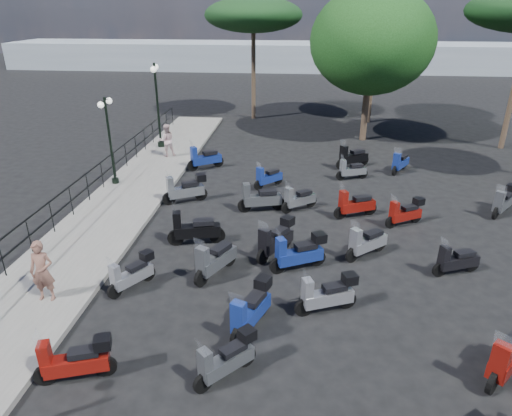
# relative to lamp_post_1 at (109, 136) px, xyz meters

# --- Properties ---
(ground) EXTENTS (120.00, 120.00, 0.00)m
(ground) POSITION_rel_lamp_post_1_xyz_m (7.50, -5.40, -2.23)
(ground) COLOR black
(ground) RESTS_ON ground
(sidewalk) EXTENTS (3.00, 30.00, 0.15)m
(sidewalk) POSITION_rel_lamp_post_1_xyz_m (1.00, -2.40, -2.15)
(sidewalk) COLOR #62605E
(sidewalk) RESTS_ON ground
(railing) EXTENTS (0.04, 26.04, 1.10)m
(railing) POSITION_rel_lamp_post_1_xyz_m (-0.30, -2.60, -1.33)
(railing) COLOR black
(railing) RESTS_ON sidewalk
(lamp_post_1) EXTENTS (0.29, 1.08, 3.65)m
(lamp_post_1) POSITION_rel_lamp_post_1_xyz_m (0.00, 0.00, 0.00)
(lamp_post_1) COLOR black
(lamp_post_1) RESTS_ON sidewalk
(lamp_post_2) EXTENTS (0.49, 1.26, 4.34)m
(lamp_post_2) POSITION_rel_lamp_post_1_xyz_m (0.36, 5.56, 0.40)
(lamp_post_2) COLOR black
(lamp_post_2) RESTS_ON sidewalk
(woman) EXTENTS (0.64, 0.45, 1.66)m
(woman) POSITION_rel_lamp_post_1_xyz_m (1.45, -8.33, -1.25)
(woman) COLOR brown
(woman) RESTS_ON sidewalk
(pedestrian_far) EXTENTS (0.97, 0.88, 1.62)m
(pedestrian_far) POSITION_rel_lamp_post_1_xyz_m (1.19, 3.96, -1.27)
(pedestrian_far) COLOR #CBAAAC
(pedestrian_far) RESTS_ON sidewalk
(scooter_0) EXTENTS (1.60, 0.76, 1.31)m
(scooter_0) POSITION_rel_lamp_post_1_xyz_m (3.42, -10.79, -1.73)
(scooter_0) COLOR black
(scooter_0) RESTS_ON ground
(scooter_1) EXTENTS (0.99, 1.34, 1.22)m
(scooter_1) POSITION_rel_lamp_post_1_xyz_m (3.41, -7.44, -1.77)
(scooter_1) COLOR black
(scooter_1) RESTS_ON ground
(scooter_2) EXTENTS (1.85, 0.73, 1.49)m
(scooter_2) POSITION_rel_lamp_post_1_xyz_m (4.55, -4.75, -1.71)
(scooter_2) COLOR black
(scooter_2) RESTS_ON ground
(scooter_3) EXTENTS (1.65, 1.06, 1.44)m
(scooter_3) POSITION_rel_lamp_post_1_xyz_m (3.42, -1.41, -1.69)
(scooter_3) COLOR black
(scooter_3) RESTS_ON ground
(scooter_4) EXTENTS (1.58, 1.14, 1.46)m
(scooter_4) POSITION_rel_lamp_post_1_xyz_m (3.36, 2.59, -1.72)
(scooter_4) COLOR black
(scooter_4) RESTS_ON ground
(scooter_6) EXTENTS (1.20, 1.24, 1.25)m
(scooter_6) POSITION_rel_lamp_post_1_xyz_m (6.49, -10.42, -1.76)
(scooter_6) COLOR black
(scooter_6) RESTS_ON ground
(scooter_7) EXTENTS (0.91, 1.71, 1.43)m
(scooter_7) POSITION_rel_lamp_post_1_xyz_m (6.83, -8.81, -1.69)
(scooter_7) COLOR black
(scooter_7) RESTS_ON ground
(scooter_8) EXTENTS (1.03, 1.69, 1.47)m
(scooter_8) POSITION_rel_lamp_post_1_xyz_m (5.55, -6.57, -1.72)
(scooter_8) COLOR black
(scooter_8) RESTS_ON ground
(scooter_9) EXTENTS (1.78, 0.75, 1.44)m
(scooter_9) POSITION_rel_lamp_post_1_xyz_m (6.42, -1.96, -1.73)
(scooter_9) COLOR black
(scooter_9) RESTS_ON ground
(scooter_10) EXTENTS (1.17, 1.18, 1.25)m
(scooter_10) POSITION_rel_lamp_post_1_xyz_m (6.52, 0.53, -1.80)
(scooter_10) COLOR black
(scooter_10) RESTS_ON ground
(scooter_12) EXTENTS (1.59, 0.85, 1.33)m
(scooter_12) POSITION_rel_lamp_post_1_xyz_m (8.65, -7.95, -1.73)
(scooter_12) COLOR black
(scooter_12) RESTS_ON ground
(scooter_13) EXTENTS (1.11, 1.58, 1.42)m
(scooter_13) POSITION_rel_lamp_post_1_xyz_m (7.20, -5.20, -1.70)
(scooter_13) COLOR black
(scooter_13) RESTS_ON ground
(scooter_14) EXTENTS (1.66, 0.99, 1.42)m
(scooter_14) POSITION_rel_lamp_post_1_xyz_m (7.92, -5.98, -1.69)
(scooter_14) COLOR black
(scooter_14) RESTS_ON ground
(scooter_15) EXTENTS (1.33, 1.05, 1.27)m
(scooter_15) POSITION_rel_lamp_post_1_xyz_m (7.85, -1.73, -1.79)
(scooter_15) COLOR black
(scooter_15) RESTS_ON ground
(scooter_16) EXTENTS (1.45, 0.72, 1.20)m
(scooter_16) POSITION_rel_lamp_post_1_xyz_m (10.14, 1.87, -1.81)
(scooter_16) COLOR black
(scooter_16) RESTS_ON ground
(scooter_19) EXTENTS (1.38, 1.20, 1.37)m
(scooter_19) POSITION_rel_lamp_post_1_xyz_m (9.97, -5.02, -1.75)
(scooter_19) COLOR black
(scooter_19) RESTS_ON ground
(scooter_20) EXTENTS (1.41, 0.94, 1.24)m
(scooter_20) POSITION_rel_lamp_post_1_xyz_m (11.59, -2.64, -1.76)
(scooter_20) COLOR black
(scooter_20) RESTS_ON ground
(scooter_21) EXTENTS (1.62, 0.90, 1.38)m
(scooter_21) POSITION_rel_lamp_post_1_xyz_m (9.90, -2.14, -1.75)
(scooter_21) COLOR black
(scooter_21) RESTS_ON ground
(scooter_22) EXTENTS (1.61, 1.10, 1.46)m
(scooter_22) POSITION_rel_lamp_post_1_xyz_m (10.32, 3.49, -1.72)
(scooter_22) COLOR black
(scooter_22) RESTS_ON ground
(scooter_25) EXTENTS (1.28, 1.46, 1.46)m
(scooter_25) POSITION_rel_lamp_post_1_xyz_m (12.26, -9.83, -1.72)
(scooter_25) COLOR black
(scooter_25) RESTS_ON ground
(scooter_26) EXTENTS (1.48, 0.76, 1.24)m
(scooter_26) POSITION_rel_lamp_post_1_xyz_m (12.42, -5.78, -1.80)
(scooter_26) COLOR black
(scooter_26) RESTS_ON ground
(scooter_27) EXTENTS (1.19, 1.39, 1.33)m
(scooter_27) POSITION_rel_lamp_post_1_xyz_m (15.39, -1.31, -1.73)
(scooter_27) COLOR black
(scooter_27) RESTS_ON ground
(scooter_28) EXTENTS (0.98, 1.45, 1.31)m
(scooter_28) POSITION_rel_lamp_post_1_xyz_m (12.46, 3.05, -1.78)
(scooter_28) COLOR black
(scooter_28) RESTS_ON ground
(broadleaf_tree) EXTENTS (6.58, 6.58, 8.17)m
(broadleaf_tree) POSITION_rel_lamp_post_1_xyz_m (11.40, 8.58, 3.14)
(broadleaf_tree) COLOR #38281E
(broadleaf_tree) RESTS_ON ground
(pine_0) EXTENTS (6.64, 6.64, 7.25)m
(pine_0) POSITION_rel_lamp_post_1_xyz_m (12.24, 12.97, 3.84)
(pine_0) COLOR #38281E
(pine_0) RESTS_ON ground
(pine_2) EXTENTS (6.19, 6.19, 7.64)m
(pine_2) POSITION_rel_lamp_post_1_xyz_m (4.56, 13.33, 4.31)
(pine_2) COLOR #38281E
(pine_2) RESTS_ON ground
(distant_hills) EXTENTS (70.00, 8.00, 3.00)m
(distant_hills) POSITION_rel_lamp_post_1_xyz_m (7.50, 39.60, -0.73)
(distant_hills) COLOR gray
(distant_hills) RESTS_ON ground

